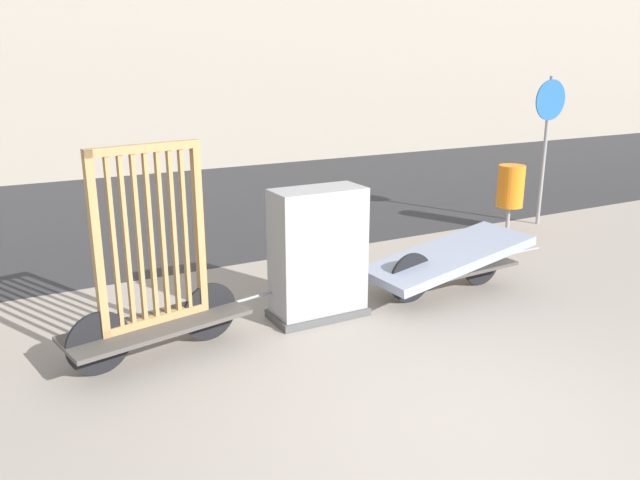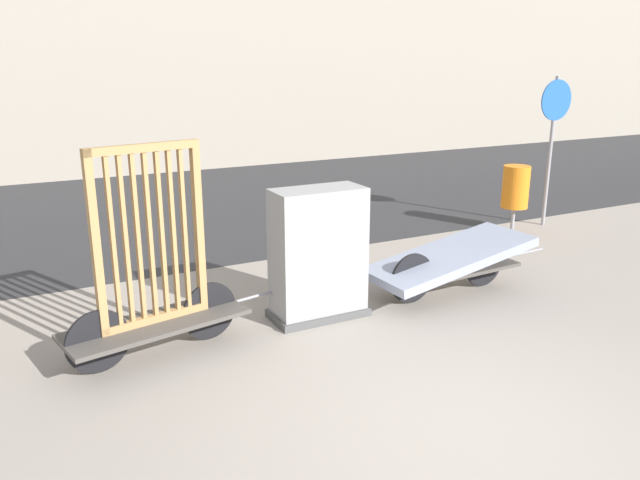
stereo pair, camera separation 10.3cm
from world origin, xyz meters
The scene contains 7 objects.
ground_plane centered at (0.00, 0.00, 0.00)m, with size 60.00×60.00×0.00m, color gray.
road_strip centered at (0.00, 8.15, 0.00)m, with size 56.00×7.36×0.01m.
bike_cart_with_bedframe centered at (-1.66, 2.34, 0.64)m, with size 2.37×0.93×1.93m.
bike_cart_with_mattress centered at (1.67, 2.34, 0.41)m, with size 2.52×0.92×0.64m.
utility_cabinet centered at (0.04, 2.45, 0.64)m, with size 1.00×0.52×1.37m.
trash_bin centered at (4.37, 4.12, 0.69)m, with size 0.41×0.41×1.02m.
sign_post centered at (5.04, 4.11, 1.57)m, with size 0.63×0.06×2.36m.
Camera 1 is at (-2.85, -2.93, 2.61)m, focal length 35.00 mm.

